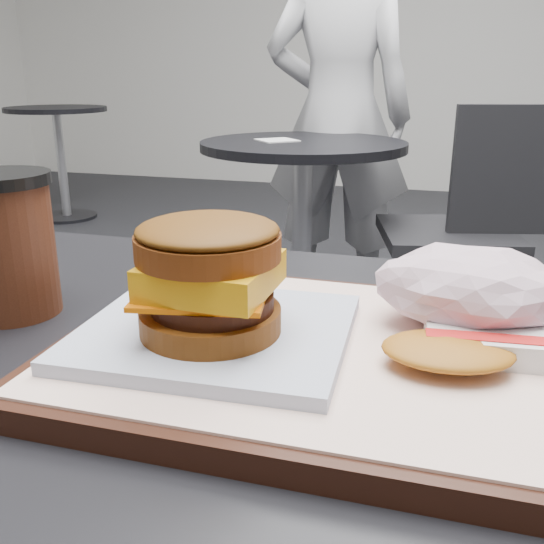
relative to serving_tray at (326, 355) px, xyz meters
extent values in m
cube|color=silver|center=(-0.05, 4.98, 0.72)|extent=(8.00, 0.10, 3.00)
cube|color=black|center=(-0.05, -0.02, -0.03)|extent=(0.80, 0.60, 0.04)
cube|color=black|center=(0.00, 0.00, 0.00)|extent=(0.38, 0.28, 0.02)
cube|color=white|center=(0.00, 0.00, 0.01)|extent=(0.36, 0.26, 0.00)
cube|color=silver|center=(-0.08, -0.01, 0.02)|extent=(0.20, 0.18, 0.01)
cylinder|color=brown|center=(-0.08, -0.02, 0.03)|extent=(0.10, 0.10, 0.02)
cylinder|color=black|center=(-0.08, -0.02, 0.04)|extent=(0.09, 0.09, 0.01)
cube|color=orange|center=(-0.08, -0.02, 0.05)|extent=(0.10, 0.10, 0.00)
cube|color=#DFA00E|center=(-0.08, -0.03, 0.06)|extent=(0.08, 0.08, 0.02)
cylinder|color=#6D330F|center=(-0.08, -0.02, 0.08)|extent=(0.10, 0.10, 0.02)
ellipsoid|color=#62380E|center=(-0.08, -0.02, 0.09)|extent=(0.10, 0.10, 0.02)
cube|color=silver|center=(0.11, 0.01, 0.02)|extent=(0.09, 0.06, 0.02)
cube|color=red|center=(0.11, 0.00, 0.03)|extent=(0.09, 0.02, 0.00)
ellipsoid|color=#B36F1C|center=(0.08, -0.02, 0.02)|extent=(0.09, 0.07, 0.01)
cylinder|color=#411C0F|center=(-0.29, 0.03, 0.05)|extent=(0.08, 0.08, 0.11)
cylinder|color=black|center=(-0.40, 1.63, -0.77)|extent=(0.44, 0.44, 0.02)
cylinder|color=#A5A5AA|center=(-0.40, 1.63, -0.41)|extent=(0.07, 0.07, 0.70)
cylinder|color=black|center=(-0.40, 1.63, -0.04)|extent=(0.70, 0.70, 0.03)
cube|color=silver|center=(-0.49, 1.62, -0.03)|extent=(0.17, 0.17, 0.00)
cylinder|color=#A5A6AB|center=(0.09, 1.63, -0.56)|extent=(0.06, 0.06, 0.44)
cube|color=black|center=(0.09, 1.63, -0.32)|extent=(0.51, 0.51, 0.04)
cube|color=black|center=(0.28, 1.63, -0.10)|extent=(0.40, 0.12, 0.40)
imported|color=#BDBDC1|center=(-0.36, 2.06, 0.02)|extent=(0.61, 0.42, 1.61)
cylinder|color=black|center=(-2.45, 3.18, -0.77)|extent=(0.40, 0.40, 0.02)
cylinder|color=#A5A5AA|center=(-2.45, 3.18, -0.41)|extent=(0.06, 0.06, 0.70)
cylinder|color=black|center=(-2.45, 3.18, -0.04)|extent=(0.66, 0.66, 0.03)
camera|label=1|loc=(0.07, -0.39, 0.20)|focal=40.00mm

